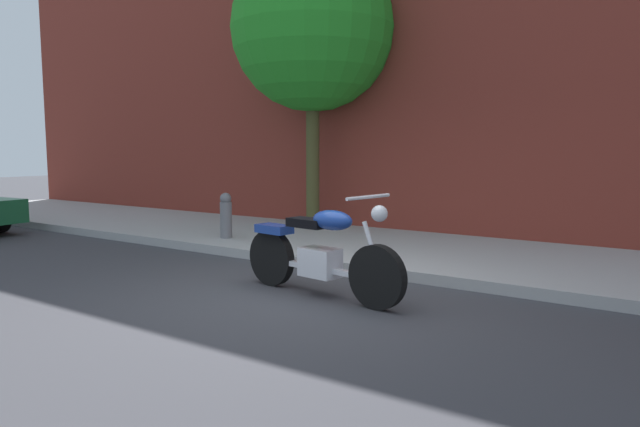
{
  "coord_description": "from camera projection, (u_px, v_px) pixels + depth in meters",
  "views": [
    {
      "loc": [
        3.75,
        -4.95,
        1.64
      ],
      "look_at": [
        0.24,
        0.24,
        0.93
      ],
      "focal_mm": 32.16,
      "sensor_mm": 36.0,
      "label": 1
    }
  ],
  "objects": [
    {
      "name": "motorcycle",
      "position": [
        320.0,
        253.0,
        6.36
      ],
      "size": [
        2.24,
        0.73,
        1.17
      ],
      "color": "black",
      "rests_on": "ground"
    },
    {
      "name": "sidewalk",
      "position": [
        409.0,
        251.0,
        8.83
      ],
      "size": [
        25.22,
        3.26,
        0.14
      ],
      "primitive_type": "cube",
      "color": "#A1A1A1",
      "rests_on": "ground"
    },
    {
      "name": "building_facade",
      "position": [
        460.0,
        1.0,
        9.92
      ],
      "size": [
        25.22,
        0.5,
        8.36
      ],
      "primitive_type": "cube",
      "color": "maroon",
      "rests_on": "ground"
    },
    {
      "name": "fire_hydrant",
      "position": [
        226.0,
        219.0,
        9.68
      ],
      "size": [
        0.2,
        0.2,
        0.91
      ],
      "color": "slate",
      "rests_on": "ground"
    },
    {
      "name": "street_tree",
      "position": [
        313.0,
        30.0,
        10.67
      ],
      "size": [
        3.05,
        3.05,
        5.39
      ],
      "color": "#474524",
      "rests_on": "ground"
    },
    {
      "name": "ground_plane",
      "position": [
        290.0,
        298.0,
        6.34
      ],
      "size": [
        60.0,
        60.0,
        0.0
      ],
      "primitive_type": "plane",
      "color": "#38383D"
    }
  ]
}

